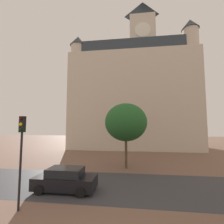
{
  "coord_description": "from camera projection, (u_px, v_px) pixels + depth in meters",
  "views": [
    {
      "loc": [
        1.54,
        -3.59,
        4.55
      ],
      "look_at": [
        -0.42,
        11.52,
        5.9
      ],
      "focal_mm": 25.43,
      "sensor_mm": 36.0,
      "label": 1
    }
  ],
  "objects": [
    {
      "name": "ground_plane",
      "position": [
        115.0,
        181.0,
        13.22
      ],
      "size": [
        120.0,
        120.0,
        0.0
      ],
      "primitive_type": "plane",
      "color": "brown"
    },
    {
      "name": "street_asphalt_strip",
      "position": [
        113.0,
        185.0,
        12.17
      ],
      "size": [
        120.0,
        6.51,
        0.0
      ],
      "primitive_type": "cube",
      "color": "#38383D",
      "rests_on": "ground_plane"
    },
    {
      "name": "landmark_building",
      "position": [
        134.0,
        96.0,
        36.37
      ],
      "size": [
        25.55,
        14.98,
        33.8
      ],
      "color": "beige",
      "rests_on": "ground_plane"
    },
    {
      "name": "car_black",
      "position": [
        65.0,
        180.0,
        11.23
      ],
      "size": [
        4.32,
        2.03,
        1.58
      ],
      "color": "black",
      "rests_on": "ground_plane"
    },
    {
      "name": "traffic_light_pole",
      "position": [
        21.0,
        144.0,
        8.82
      ],
      "size": [
        0.28,
        0.34,
        5.1
      ],
      "color": "black",
      "rests_on": "ground_plane"
    },
    {
      "name": "tree_curb_far",
      "position": [
        126.0,
        122.0,
        17.51
      ],
      "size": [
        4.63,
        4.63,
        7.06
      ],
      "color": "brown",
      "rests_on": "ground_plane"
    }
  ]
}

